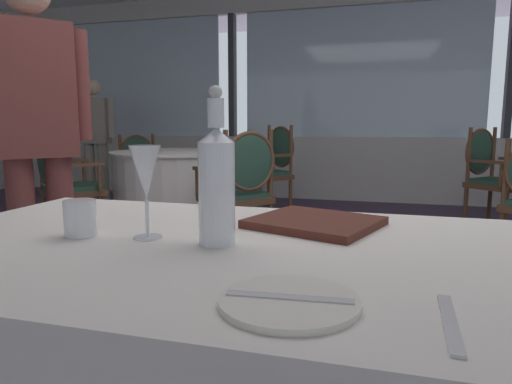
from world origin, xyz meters
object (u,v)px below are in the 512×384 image
(dining_chair_0_0, at_px, (272,164))
(dining_chair_0_3, at_px, (241,183))
(dining_chair_1_0, at_px, (490,170))
(diner_person_0, at_px, (36,127))
(menu_book, at_px, (315,222))
(diner_person_1, at_px, (95,134))
(dining_chair_0_2, at_px, (61,177))
(water_bottle, at_px, (217,182))
(side_plate, at_px, (289,301))
(dining_chair_0_1, at_px, (141,166))
(wine_glass, at_px, (146,175))
(water_tumbler, at_px, (80,218))

(dining_chair_0_0, bearing_deg, dining_chair_0_3, 44.97)
(dining_chair_1_0, bearing_deg, diner_person_0, -88.14)
(menu_book, height_order, diner_person_1, diner_person_1)
(dining_chair_0_0, height_order, dining_chair_0_2, dining_chair_0_0)
(menu_book, relative_size, dining_chair_0_3, 0.30)
(water_bottle, height_order, menu_book, water_bottle)
(dining_chair_0_2, bearing_deg, menu_book, -90.26)
(side_plate, height_order, dining_chair_0_1, dining_chair_0_1)
(wine_glass, height_order, water_tumbler, wine_glass)
(wine_glass, height_order, menu_book, wine_glass)
(water_bottle, bearing_deg, dining_chair_0_0, 102.01)
(dining_chair_0_0, bearing_deg, diner_person_1, -55.55)
(side_plate, distance_m, dining_chair_0_3, 2.86)
(side_plate, relative_size, dining_chair_0_1, 0.23)
(side_plate, bearing_deg, diner_person_1, 127.66)
(water_tumbler, xyz_separation_m, dining_chair_0_2, (-1.92, 2.30, -0.23))
(dining_chair_0_3, bearing_deg, dining_chair_0_2, 44.95)
(side_plate, height_order, dining_chair_0_0, dining_chair_0_0)
(water_bottle, distance_m, dining_chair_0_1, 4.51)
(water_tumbler, height_order, dining_chair_0_0, dining_chair_0_0)
(dining_chair_0_1, bearing_deg, menu_book, -14.54)
(water_tumbler, bearing_deg, dining_chair_0_2, 129.84)
(dining_chair_0_2, relative_size, dining_chair_0_3, 1.01)
(water_tumbler, height_order, dining_chair_1_0, dining_chair_1_0)
(water_tumbler, relative_size, dining_chair_0_2, 0.08)
(dining_chair_0_2, height_order, diner_person_0, diner_person_0)
(dining_chair_0_1, relative_size, dining_chair_0_3, 0.92)
(dining_chair_0_2, bearing_deg, dining_chair_0_3, -45.05)
(dining_chair_0_1, bearing_deg, dining_chair_0_0, 45.30)
(wine_glass, height_order, dining_chair_1_0, dining_chair_1_0)
(water_tumbler, xyz_separation_m, dining_chair_0_1, (-2.04, 3.83, -0.27))
(water_bottle, relative_size, dining_chair_0_2, 0.34)
(dining_chair_0_1, relative_size, dining_chair_0_2, 0.91)
(side_plate, bearing_deg, wine_glass, 143.08)
(water_bottle, xyz_separation_m, dining_chair_0_1, (-2.37, 3.81, -0.36))
(water_tumbler, distance_m, diner_person_1, 5.11)
(dining_chair_0_0, height_order, dining_chair_0_1, dining_chair_0_0)
(diner_person_0, height_order, diner_person_1, diner_person_0)
(water_tumbler, bearing_deg, menu_book, 25.53)
(wine_glass, bearing_deg, dining_chair_1_0, 68.99)
(wine_glass, distance_m, diner_person_1, 5.19)
(dining_chair_0_2, bearing_deg, water_tumbler, -100.10)
(water_bottle, xyz_separation_m, dining_chair_1_0, (1.35, 3.97, -0.33))
(dining_chair_0_3, xyz_separation_m, diner_person_0, (-0.59, -1.44, 0.44))
(wine_glass, bearing_deg, menu_book, 32.75)
(wine_glass, xyz_separation_m, dining_chair_0_0, (-0.67, 3.95, -0.32))
(side_plate, bearing_deg, menu_book, 94.27)
(menu_book, bearing_deg, dining_chair_0_2, 159.10)
(dining_chair_0_0, xyz_separation_m, diner_person_1, (-2.40, 0.24, 0.31))
(dining_chair_0_1, height_order, diner_person_1, diner_person_1)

